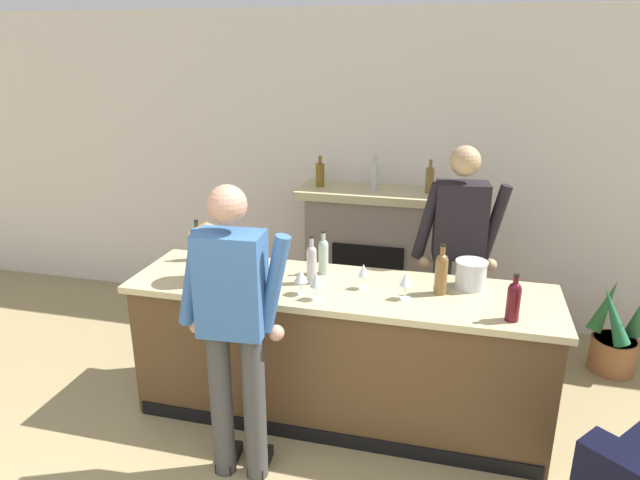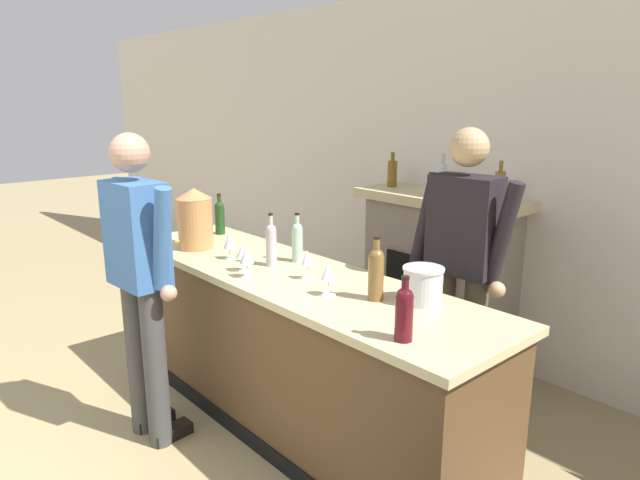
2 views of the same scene
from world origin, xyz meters
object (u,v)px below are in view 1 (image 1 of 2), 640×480
(copper_dispenser, at_px, (208,251))
(wine_bottle_chardonnay_pale, at_px, (198,242))
(wine_bottle_merlot_tall, at_px, (441,272))
(fireplace_stone, at_px, (372,256))
(person_bartender, at_px, (457,257))
(wine_bottle_port_short, at_px, (312,262))
(wine_glass_back_row, at_px, (316,280))
(person_customer, at_px, (234,325))
(ice_bucket_steel, at_px, (471,274))
(wine_glass_front_right, at_px, (363,272))
(wine_glass_near_bucket, at_px, (264,269))
(wine_bottle_burgundy_dark, at_px, (323,255))
(wine_glass_mid_counter, at_px, (301,277))
(potted_plant_corner, at_px, (615,340))
(wine_glass_front_left, at_px, (406,281))
(wine_bottle_riesling_slim, at_px, (514,300))

(copper_dispenser, distance_m, wine_bottle_chardonnay_pale, 0.42)
(wine_bottle_merlot_tall, bearing_deg, fireplace_stone, 115.06)
(person_bartender, relative_size, wine_bottle_port_short, 5.60)
(wine_glass_back_row, bearing_deg, person_customer, -125.72)
(ice_bucket_steel, relative_size, wine_glass_back_row, 1.16)
(wine_glass_front_right, bearing_deg, copper_dispenser, -172.96)
(person_bartender, xyz_separation_m, wine_glass_front_right, (-0.57, -0.64, 0.08))
(person_bartender, distance_m, wine_glass_near_bucket, 1.41)
(wine_bottle_burgundy_dark, bearing_deg, wine_glass_near_bucket, -139.14)
(copper_dispenser, height_order, wine_glass_mid_counter, copper_dispenser)
(wine_glass_back_row, bearing_deg, potted_plant_corner, 32.57)
(ice_bucket_steel, relative_size, wine_bottle_port_short, 0.64)
(wine_bottle_merlot_tall, xyz_separation_m, wine_glass_front_right, (-0.48, -0.04, -0.03))
(fireplace_stone, distance_m, potted_plant_corner, 2.05)
(wine_bottle_port_short, bearing_deg, wine_glass_back_row, -68.73)
(wine_bottle_merlot_tall, bearing_deg, wine_bottle_burgundy_dark, 169.95)
(wine_bottle_chardonnay_pale, xyz_separation_m, wine_bottle_merlot_tall, (1.73, -0.17, 0.01))
(potted_plant_corner, height_order, wine_glass_back_row, wine_glass_back_row)
(fireplace_stone, bearing_deg, wine_glass_front_right, -83.05)
(wine_bottle_burgundy_dark, height_order, wine_glass_front_left, wine_bottle_burgundy_dark)
(person_bartender, distance_m, wine_glass_front_right, 0.86)
(wine_bottle_chardonnay_pale, bearing_deg, wine_bottle_merlot_tall, -5.72)
(ice_bucket_steel, height_order, wine_bottle_riesling_slim, wine_bottle_riesling_slim)
(wine_bottle_port_short, xyz_separation_m, wine_glass_front_left, (0.62, -0.10, -0.02))
(potted_plant_corner, height_order, wine_bottle_burgundy_dark, wine_bottle_burgundy_dark)
(fireplace_stone, distance_m, wine_bottle_port_short, 1.52)
(person_bartender, bearing_deg, ice_bucket_steel, -78.59)
(wine_bottle_chardonnay_pale, relative_size, wine_bottle_riesling_slim, 1.07)
(person_customer, xyz_separation_m, copper_dispenser, (-0.41, 0.58, 0.19))
(wine_bottle_port_short, relative_size, wine_bottle_merlot_tall, 0.99)
(person_bartender, relative_size, wine_bottle_merlot_tall, 5.53)
(ice_bucket_steel, xyz_separation_m, wine_glass_front_left, (-0.39, -0.28, 0.03))
(copper_dispenser, height_order, wine_glass_front_right, copper_dispenser)
(potted_plant_corner, height_order, person_customer, person_customer)
(person_bartender, relative_size, wine_bottle_chardonnay_pale, 6.00)
(wine_bottle_chardonnay_pale, height_order, wine_glass_front_left, wine_bottle_chardonnay_pale)
(potted_plant_corner, relative_size, wine_glass_back_row, 4.19)
(wine_bottle_chardonnay_pale, height_order, wine_bottle_burgundy_dark, wine_bottle_burgundy_dark)
(ice_bucket_steel, bearing_deg, wine_glass_front_right, -164.43)
(potted_plant_corner, xyz_separation_m, wine_glass_front_left, (-1.54, -1.18, 0.82))
(wine_bottle_riesling_slim, xyz_separation_m, wine_glass_near_bucket, (-1.52, 0.13, -0.02))
(potted_plant_corner, distance_m, wine_bottle_chardonnay_pale, 3.29)
(ice_bucket_steel, xyz_separation_m, wine_bottle_burgundy_dark, (-0.97, -0.00, 0.04))
(wine_glass_front_left, bearing_deg, fireplace_stone, 106.38)
(wine_glass_mid_counter, bearing_deg, person_customer, -113.66)
(person_bartender, bearing_deg, person_customer, -130.79)
(wine_glass_front_right, bearing_deg, wine_glass_back_row, -137.01)
(potted_plant_corner, height_order, wine_glass_front_left, wine_glass_front_left)
(potted_plant_corner, bearing_deg, wine_bottle_merlot_tall, -141.93)
(ice_bucket_steel, height_order, wine_bottle_merlot_tall, wine_bottle_merlot_tall)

